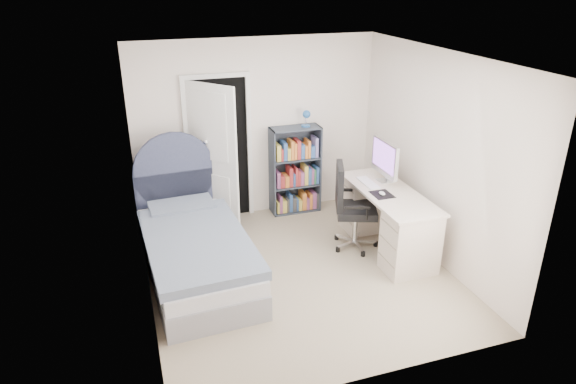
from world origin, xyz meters
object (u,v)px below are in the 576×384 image
object	(u,v)px
bed	(194,247)
nightstand	(163,206)
bookcase	(296,173)
floor_lamp	(206,192)
desk	(387,217)
office_chair	(349,203)

from	to	relation	value
bed	nightstand	size ratio (longest dim) A/B	4.33
nightstand	bookcase	bearing A→B (deg)	0.80
bed	floor_lamp	size ratio (longest dim) A/B	1.85
nightstand	floor_lamp	bearing A→B (deg)	-10.26
bed	bookcase	size ratio (longest dim) A/B	1.56
bed	bookcase	bearing A→B (deg)	36.14
nightstand	floor_lamp	size ratio (longest dim) A/B	0.43
bed	desk	xyz separation A→B (m)	(2.40, -0.19, 0.11)
bed	bookcase	xyz separation A→B (m)	(1.68, 1.23, 0.26)
bed	office_chair	world-z (taller)	bed
nightstand	office_chair	size ratio (longest dim) A/B	0.49
nightstand	desk	distance (m)	2.98
floor_lamp	office_chair	xyz separation A→B (m)	(1.62, -1.10, 0.09)
floor_lamp	desk	xyz separation A→B (m)	(2.06, -1.29, -0.09)
floor_lamp	bed	bearing A→B (deg)	-107.48
bookcase	office_chair	xyz separation A→B (m)	(0.28, -1.23, 0.03)
bookcase	desk	bearing A→B (deg)	-63.13
desk	office_chair	size ratio (longest dim) A/B	1.45
floor_lamp	bookcase	distance (m)	1.34
nightstand	desk	bearing A→B (deg)	-27.93
floor_lamp	bookcase	size ratio (longest dim) A/B	0.84
nightstand	floor_lamp	xyz separation A→B (m)	(0.58, -0.10, 0.17)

